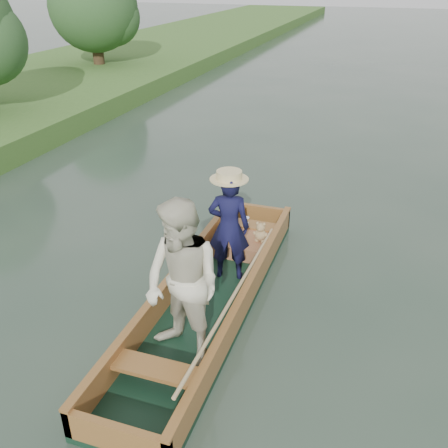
% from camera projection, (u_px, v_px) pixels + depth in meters
% --- Properties ---
extents(ground, '(120.00, 120.00, 0.00)m').
position_uv_depth(ground, '(210.00, 306.00, 6.74)').
color(ground, '#283D30').
rests_on(ground, ground).
extents(trees_far, '(22.87, 12.16, 4.62)m').
position_uv_depth(trees_far, '(375.00, 33.00, 12.47)').
color(trees_far, '#47331E').
rests_on(trees_far, ground).
extents(punt, '(1.25, 5.00, 2.02)m').
position_uv_depth(punt, '(204.00, 276.00, 6.12)').
color(punt, black).
rests_on(punt, ground).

